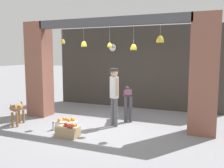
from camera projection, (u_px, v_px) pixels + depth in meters
ground_plane at (107, 126)px, 7.29m from camera, size 60.00×60.00×0.00m
shop_back_wall at (135, 68)px, 9.57m from camera, size 6.50×0.12×3.11m
shop_pillar_left at (39, 70)px, 8.37m from camera, size 0.70×0.60×3.11m
shop_pillar_right at (204, 75)px, 6.39m from camera, size 0.70×0.60×3.11m
storefront_awning at (109, 23)px, 7.03m from camera, size 4.60×0.24×0.94m
dog at (17, 109)px, 7.28m from camera, size 0.39×0.81×0.68m
shopkeeper at (114, 92)px, 7.13m from camera, size 0.31×0.31×1.68m
worker_stooping at (128, 99)px, 7.79m from camera, size 0.46×0.76×1.03m
fruit_crate_oranges at (67, 124)px, 6.97m from camera, size 0.55×0.33×0.31m
fruit_crate_apples at (68, 131)px, 6.29m from camera, size 0.56×0.34×0.35m
water_bottle at (53, 126)px, 6.82m from camera, size 0.07×0.07×0.24m
wall_clock at (113, 48)px, 9.74m from camera, size 0.30×0.03×0.30m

